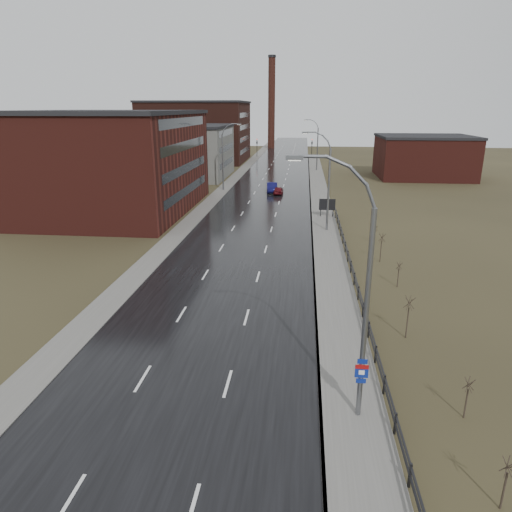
% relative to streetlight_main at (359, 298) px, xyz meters
% --- Properties ---
extents(ground, '(320.00, 320.00, 0.00)m').
position_rel_streetlight_main_xyz_m(ground, '(-8.47, -2.00, -6.06)').
color(ground, '#2D2819').
rests_on(ground, ground).
extents(road, '(14.00, 300.00, 0.06)m').
position_rel_streetlight_main_xyz_m(road, '(-8.47, 58.00, -6.03)').
color(road, black).
rests_on(road, ground).
extents(sidewalk_right, '(3.20, 180.00, 0.18)m').
position_rel_streetlight_main_xyz_m(sidewalk_right, '(0.13, 33.00, -5.97)').
color(sidewalk_right, '#595651').
rests_on(sidewalk_right, ground).
extents(curb_right, '(0.16, 180.00, 0.18)m').
position_rel_streetlight_main_xyz_m(curb_right, '(-1.39, 33.00, -5.97)').
color(curb_right, slate).
rests_on(curb_right, ground).
extents(sidewalk_left, '(2.40, 260.00, 0.12)m').
position_rel_streetlight_main_xyz_m(sidewalk_left, '(-16.67, 58.00, -6.00)').
color(sidewalk_left, '#595651').
rests_on(sidewalk_left, ground).
extents(warehouse_near, '(22.44, 28.56, 13.50)m').
position_rel_streetlight_main_xyz_m(warehouse_near, '(-29.46, 43.00, 0.70)').
color(warehouse_near, '#471914').
rests_on(warehouse_near, ground).
extents(warehouse_mid, '(16.32, 20.40, 10.50)m').
position_rel_streetlight_main_xyz_m(warehouse_mid, '(-26.46, 76.00, -0.80)').
color(warehouse_mid, slate).
rests_on(warehouse_mid, ground).
extents(warehouse_far, '(26.52, 24.48, 15.50)m').
position_rel_streetlight_main_xyz_m(warehouse_far, '(-31.47, 106.00, 1.70)').
color(warehouse_far, '#331611').
rests_on(warehouse_far, ground).
extents(building_right, '(18.36, 16.32, 8.50)m').
position_rel_streetlight_main_xyz_m(building_right, '(21.83, 80.00, -1.80)').
color(building_right, '#471914').
rests_on(building_right, ground).
extents(smokestack, '(2.70, 2.70, 30.70)m').
position_rel_streetlight_main_xyz_m(smokestack, '(-14.47, 148.00, 9.44)').
color(smokestack, '#331611').
rests_on(smokestack, ground).
extents(streetlight_main, '(3.91, 0.29, 12.11)m').
position_rel_streetlight_main_xyz_m(streetlight_main, '(0.00, 0.00, 0.00)').
color(streetlight_main, slate).
rests_on(streetlight_main, ground).
extents(streetlight_right_mid, '(3.36, 0.28, 11.35)m').
position_rel_streetlight_main_xyz_m(streetlight_right_mid, '(0.03, 34.00, -0.22)').
color(streetlight_right_mid, slate).
rests_on(streetlight_right_mid, ground).
extents(streetlight_left, '(3.36, 0.28, 11.35)m').
position_rel_streetlight_main_xyz_m(streetlight_left, '(-16.17, 60.00, -0.22)').
color(streetlight_left, slate).
rests_on(streetlight_left, ground).
extents(streetlight_right_far, '(3.36, 0.28, 11.35)m').
position_rel_streetlight_main_xyz_m(streetlight_right_far, '(0.03, 88.00, -0.22)').
color(streetlight_right_far, slate).
rests_on(streetlight_right_far, ground).
extents(guardrail, '(0.10, 53.05, 1.10)m').
position_rel_streetlight_main_xyz_m(guardrail, '(1.83, 16.32, -5.35)').
color(guardrail, black).
rests_on(guardrail, ground).
extents(shrub_a, '(0.52, 0.55, 2.18)m').
position_rel_streetlight_main_xyz_m(shrub_a, '(4.93, -4.67, -4.90)').
color(shrub_a, '#382D23').
rests_on(shrub_a, ground).
extents(shrub_b, '(0.50, 0.53, 2.10)m').
position_rel_streetlight_main_xyz_m(shrub_b, '(5.28, 0.50, -4.94)').
color(shrub_b, '#382D23').
rests_on(shrub_b, ground).
extents(shrub_c, '(0.66, 0.70, 2.80)m').
position_rel_streetlight_main_xyz_m(shrub_c, '(4.18, 8.24, -4.57)').
color(shrub_c, '#382D23').
rests_on(shrub_c, ground).
extents(shrub_d, '(0.50, 0.53, 2.10)m').
position_rel_streetlight_main_xyz_m(shrub_d, '(5.29, 17.00, -4.94)').
color(shrub_d, '#382D23').
rests_on(shrub_d, ground).
extents(shrub_e, '(0.65, 0.68, 2.75)m').
position_rel_streetlight_main_xyz_m(shrub_e, '(4.86, 23.33, -4.60)').
color(shrub_e, '#382D23').
rests_on(shrub_e, ground).
extents(shrub_f, '(0.47, 0.49, 1.96)m').
position_rel_streetlight_main_xyz_m(shrub_f, '(5.20, 29.50, -5.02)').
color(shrub_f, '#382D23').
rests_on(shrub_f, ground).
extents(billboard, '(2.11, 0.17, 2.53)m').
position_rel_streetlight_main_xyz_m(billboard, '(0.63, 40.95, -4.35)').
color(billboard, black).
rests_on(billboard, ground).
extents(traffic_light_left, '(0.58, 2.73, 5.30)m').
position_rel_streetlight_main_xyz_m(traffic_light_left, '(-16.47, 118.00, -1.46)').
color(traffic_light_left, black).
rests_on(traffic_light_left, ground).
extents(traffic_light_right, '(0.58, 2.73, 5.30)m').
position_rel_streetlight_main_xyz_m(traffic_light_right, '(-0.47, 118.00, -1.46)').
color(traffic_light_right, black).
rests_on(traffic_light_right, ground).
extents(car_near, '(2.11, 5.07, 1.63)m').
position_rel_streetlight_main_xyz_m(car_near, '(-7.86, 59.04, -5.24)').
color(car_near, '#0D0C3F').
rests_on(car_near, ground).
extents(car_far, '(1.60, 3.81, 1.29)m').
position_rel_streetlight_main_xyz_m(car_far, '(-6.69, 57.31, -5.41)').
color(car_far, '#570E14').
rests_on(car_far, ground).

